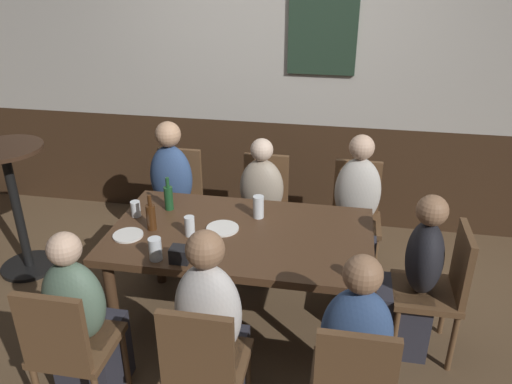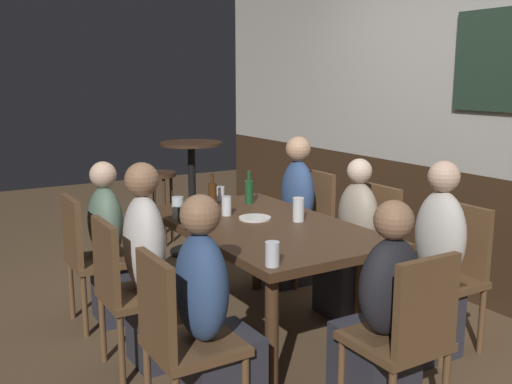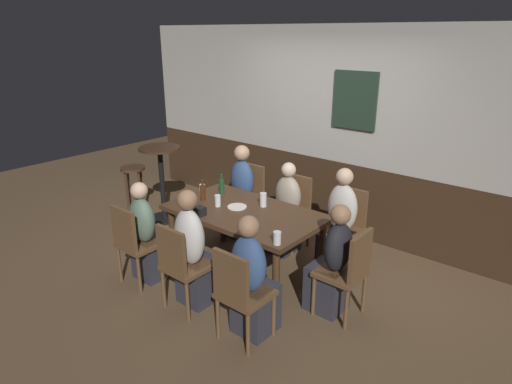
% 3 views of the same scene
% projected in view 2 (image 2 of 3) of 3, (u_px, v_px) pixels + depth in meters
% --- Properties ---
extents(ground_plane, '(12.00, 12.00, 0.00)m').
position_uv_depth(ground_plane, '(262.00, 334.00, 3.77)').
color(ground_plane, brown).
extents(wall_back, '(6.40, 0.13, 2.60)m').
position_uv_depth(wall_back, '(451.00, 122.00, 4.35)').
color(wall_back, '#3D2819').
rests_on(wall_back, ground_plane).
extents(dining_table, '(1.65, 0.95, 0.74)m').
position_uv_depth(dining_table, '(263.00, 236.00, 3.64)').
color(dining_table, '#472D1C').
rests_on(dining_table, ground_plane).
extents(chair_right_near, '(0.40, 0.40, 0.88)m').
position_uv_depth(chair_right_near, '(179.00, 335.00, 2.62)').
color(chair_right_near, brown).
rests_on(chair_right_near, ground_plane).
extents(chair_mid_near, '(0.40, 0.40, 0.88)m').
position_uv_depth(chair_mid_near, '(126.00, 286.00, 3.22)').
color(chair_mid_near, brown).
rests_on(chair_mid_near, ground_plane).
extents(chair_mid_far, '(0.40, 0.40, 0.88)m').
position_uv_depth(chair_mid_far, '(370.00, 241.00, 4.13)').
color(chair_mid_far, brown).
rests_on(chair_mid_far, ground_plane).
extents(chair_left_far, '(0.40, 0.40, 0.88)m').
position_uv_depth(chair_left_far, '(309.00, 219.00, 4.74)').
color(chair_left_far, brown).
rests_on(chair_left_far, ground_plane).
extents(chair_right_far, '(0.40, 0.40, 0.88)m').
position_uv_depth(chair_right_far, '(451.00, 269.00, 3.52)').
color(chair_right_far, brown).
rests_on(chair_right_far, ground_plane).
extents(chair_head_east, '(0.40, 0.40, 0.88)m').
position_uv_depth(chair_head_east, '(407.00, 334.00, 2.63)').
color(chair_head_east, brown).
rests_on(chair_head_east, ground_plane).
extents(chair_left_near, '(0.40, 0.40, 0.88)m').
position_uv_depth(chair_left_near, '(90.00, 253.00, 3.83)').
color(chair_left_near, brown).
rests_on(chair_left_near, ground_plane).
extents(person_right_near, '(0.34, 0.37, 1.13)m').
position_uv_depth(person_right_near, '(212.00, 332.00, 2.70)').
color(person_right_near, '#2D2D38').
rests_on(person_right_near, ground_plane).
extents(person_mid_near, '(0.34, 0.37, 1.18)m').
position_uv_depth(person_mid_near, '(153.00, 281.00, 3.31)').
color(person_mid_near, '#2D2D38').
rests_on(person_mid_near, ground_plane).
extents(person_mid_far, '(0.34, 0.37, 1.09)m').
position_uv_depth(person_mid_far, '(351.00, 250.00, 4.05)').
color(person_mid_far, '#2D2D38').
rests_on(person_mid_far, ground_plane).
extents(person_left_far, '(0.34, 0.37, 1.18)m').
position_uv_depth(person_left_far, '(293.00, 222.00, 4.65)').
color(person_left_far, '#2D2D38').
rests_on(person_left_far, ground_plane).
extents(person_right_far, '(0.34, 0.37, 1.16)m').
position_uv_depth(person_right_far, '(432.00, 275.00, 3.44)').
color(person_right_far, '#2D2D38').
rests_on(person_right_far, ground_plane).
extents(person_head_east, '(0.37, 0.34, 1.09)m').
position_uv_depth(person_head_east, '(381.00, 329.00, 2.78)').
color(person_head_east, '#2D2D38').
rests_on(person_head_east, ground_plane).
extents(person_left_near, '(0.34, 0.37, 1.10)m').
position_uv_depth(person_left_near, '(114.00, 255.00, 3.92)').
color(person_left_near, '#2D2D38').
rests_on(person_left_near, ground_plane).
extents(pint_glass_stout, '(0.08, 0.08, 0.14)m').
position_uv_depth(pint_glass_stout, '(178.00, 209.00, 3.77)').
color(pint_glass_stout, silver).
rests_on(pint_glass_stout, dining_table).
extents(tumbler_water, '(0.07, 0.07, 0.15)m').
position_uv_depth(tumbler_water, '(298.00, 211.00, 3.66)').
color(tumbler_water, silver).
rests_on(tumbler_water, dining_table).
extents(pint_glass_pale, '(0.06, 0.06, 0.11)m').
position_uv_depth(pint_glass_pale, '(220.00, 195.00, 4.28)').
color(pint_glass_pale, silver).
rests_on(pint_glass_pale, dining_table).
extents(highball_clear, '(0.07, 0.07, 0.12)m').
position_uv_depth(highball_clear, '(272.00, 256.00, 2.80)').
color(highball_clear, silver).
rests_on(highball_clear, dining_table).
extents(beer_glass_tall, '(0.06, 0.06, 0.13)m').
position_uv_depth(beer_glass_tall, '(226.00, 207.00, 3.82)').
color(beer_glass_tall, silver).
rests_on(beer_glass_tall, dining_table).
extents(beer_bottle_green, '(0.06, 0.06, 0.24)m').
position_uv_depth(beer_bottle_green, '(249.00, 191.00, 4.18)').
color(beer_bottle_green, '#194723').
rests_on(beer_bottle_green, dining_table).
extents(beer_bottle_brown, '(0.06, 0.06, 0.24)m').
position_uv_depth(beer_bottle_brown, '(213.00, 194.00, 4.05)').
color(beer_bottle_brown, '#42230F').
rests_on(beer_bottle_brown, dining_table).
extents(plate_white_large, '(0.21, 0.21, 0.01)m').
position_uv_depth(plate_white_large, '(255.00, 218.00, 3.74)').
color(plate_white_large, white).
rests_on(plate_white_large, dining_table).
extents(plate_white_small, '(0.19, 0.19, 0.01)m').
position_uv_depth(plate_white_small, '(191.00, 205.00, 4.11)').
color(plate_white_small, white).
rests_on(plate_white_small, dining_table).
extents(condiment_caddy, '(0.11, 0.09, 0.09)m').
position_uv_depth(condiment_caddy, '(188.00, 215.00, 3.65)').
color(condiment_caddy, black).
rests_on(condiment_caddy, dining_table).
extents(side_bar_table, '(0.56, 0.56, 1.05)m').
position_uv_depth(side_bar_table, '(192.00, 189.00, 5.40)').
color(side_bar_table, black).
rests_on(side_bar_table, ground_plane).
extents(bar_stool, '(0.34, 0.34, 0.72)m').
position_uv_depth(bar_stool, '(159.00, 188.00, 5.71)').
color(bar_stool, '#422B1C').
rests_on(bar_stool, ground_plane).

